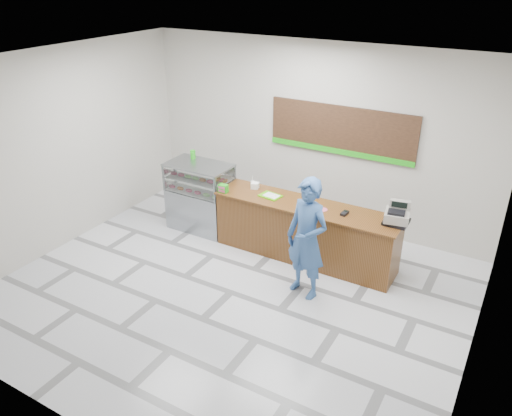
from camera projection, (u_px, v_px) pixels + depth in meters
The scene contains 16 objects.
floor at pixel (231, 292), 7.90m from camera, with size 7.00×7.00×0.00m, color silver.
back_wall at pixel (314, 136), 9.47m from camera, with size 7.00×7.00×0.00m, color beige.
ceiling at pixel (225, 67), 6.36m from camera, with size 7.00×7.00×0.00m, color silver.
sales_counter at pixel (305, 231), 8.63m from camera, with size 3.26×0.76×1.03m.
display_case at pixel (200, 196), 9.56m from camera, with size 1.22×0.72×1.33m.
menu_board at pixel (341, 131), 9.11m from camera, with size 2.80×0.06×0.90m.
cash_register at pixel (397, 216), 7.76m from camera, with size 0.43×0.45×0.35m.
card_terminal at pixel (345, 213), 8.07m from camera, with size 0.09×0.17×0.04m, color black.
serving_tray at pixel (270, 196), 8.71m from camera, with size 0.40×0.32×0.02m.
napkin_box at pixel (255, 186), 9.00m from camera, with size 0.13×0.13×0.11m, color white.
straw_cup at pixel (253, 184), 9.06m from camera, with size 0.07×0.07×0.11m, color silver.
promo_box at pixel (223, 188), 8.84m from camera, with size 0.16×0.11×0.14m, color green.
donut_decal at pixel (323, 210), 8.24m from camera, with size 0.16×0.16×0.00m, color #CF5074.
green_cup_left at pixel (193, 156), 9.51m from camera, with size 0.08×0.08×0.13m, color green.
green_cup_right at pixel (193, 154), 9.54m from camera, with size 0.10×0.10×0.15m, color green.
customer at pixel (307, 239), 7.49m from camera, with size 0.71×0.46×1.94m, color #355C96.
Camera 1 is at (3.60, -5.43, 4.69)m, focal length 35.00 mm.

